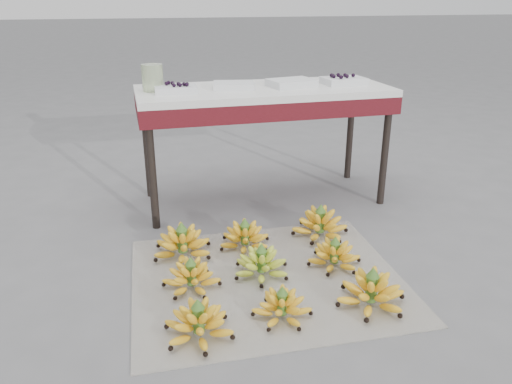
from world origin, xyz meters
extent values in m
plane|color=#605F62|center=(0.00, 0.00, 0.00)|extent=(60.00, 60.00, 0.00)
cube|color=silver|center=(-0.10, -0.06, 0.00)|extent=(1.29, 1.10, 0.01)
ellipsoid|color=yellow|center=(-0.47, -0.41, 0.05)|extent=(0.36, 0.36, 0.08)
ellipsoid|color=yellow|center=(-0.47, -0.41, 0.08)|extent=(0.26, 0.26, 0.06)
ellipsoid|color=yellow|center=(-0.47, -0.41, 0.12)|extent=(0.17, 0.17, 0.05)
cylinder|color=#416E25|center=(-0.47, -0.41, 0.08)|extent=(0.05, 0.05, 0.11)
cone|color=#416E25|center=(-0.47, -0.41, 0.16)|extent=(0.05, 0.05, 0.04)
ellipsoid|color=yellow|center=(-0.12, -0.37, 0.04)|extent=(0.30, 0.30, 0.07)
ellipsoid|color=yellow|center=(-0.12, -0.37, 0.07)|extent=(0.21, 0.21, 0.05)
ellipsoid|color=yellow|center=(-0.12, -0.37, 0.10)|extent=(0.14, 0.14, 0.05)
cylinder|color=#416E25|center=(-0.12, -0.37, 0.07)|extent=(0.04, 0.04, 0.10)
cone|color=#416E25|center=(-0.12, -0.37, 0.14)|extent=(0.05, 0.05, 0.04)
ellipsoid|color=yellow|center=(0.27, -0.38, 0.05)|extent=(0.39, 0.39, 0.09)
ellipsoid|color=yellow|center=(0.27, -0.38, 0.09)|extent=(0.28, 0.28, 0.07)
ellipsoid|color=yellow|center=(0.27, -0.38, 0.13)|extent=(0.18, 0.18, 0.06)
cylinder|color=#416E25|center=(0.27, -0.38, 0.09)|extent=(0.05, 0.05, 0.12)
cone|color=#416E25|center=(0.27, -0.38, 0.17)|extent=(0.06, 0.06, 0.04)
ellipsoid|color=yellow|center=(-0.45, -0.05, 0.04)|extent=(0.34, 0.34, 0.08)
ellipsoid|color=yellow|center=(-0.45, -0.05, 0.08)|extent=(0.24, 0.24, 0.06)
ellipsoid|color=yellow|center=(-0.45, -0.05, 0.11)|extent=(0.16, 0.16, 0.05)
cylinder|color=#416E25|center=(-0.45, -0.05, 0.08)|extent=(0.04, 0.04, 0.11)
cone|color=#416E25|center=(-0.45, -0.05, 0.15)|extent=(0.05, 0.05, 0.04)
ellipsoid|color=#8CB429|center=(-0.11, -0.02, 0.05)|extent=(0.30, 0.30, 0.08)
ellipsoid|color=#8CB429|center=(-0.11, -0.02, 0.08)|extent=(0.21, 0.21, 0.06)
ellipsoid|color=#8CB429|center=(-0.11, -0.02, 0.12)|extent=(0.14, 0.14, 0.05)
cylinder|color=#416E25|center=(-0.11, -0.02, 0.08)|extent=(0.04, 0.04, 0.11)
cone|color=#416E25|center=(-0.11, -0.02, 0.15)|extent=(0.05, 0.05, 0.04)
ellipsoid|color=yellow|center=(0.26, -0.03, 0.04)|extent=(0.33, 0.33, 0.08)
ellipsoid|color=yellow|center=(0.26, -0.03, 0.08)|extent=(0.23, 0.23, 0.06)
ellipsoid|color=yellow|center=(0.26, -0.03, 0.11)|extent=(0.15, 0.15, 0.05)
cylinder|color=#416E25|center=(0.26, -0.03, 0.08)|extent=(0.04, 0.04, 0.11)
cone|color=#416E25|center=(0.26, -0.03, 0.15)|extent=(0.05, 0.05, 0.04)
ellipsoid|color=yellow|center=(-0.46, 0.27, 0.05)|extent=(0.36, 0.36, 0.09)
ellipsoid|color=yellow|center=(-0.46, 0.27, 0.09)|extent=(0.25, 0.25, 0.07)
ellipsoid|color=yellow|center=(-0.46, 0.27, 0.13)|extent=(0.16, 0.16, 0.06)
cylinder|color=#416E25|center=(-0.46, 0.27, 0.09)|extent=(0.05, 0.05, 0.13)
cone|color=#416E25|center=(-0.46, 0.27, 0.17)|extent=(0.06, 0.06, 0.05)
ellipsoid|color=yellow|center=(-0.13, 0.27, 0.05)|extent=(0.32, 0.32, 0.08)
ellipsoid|color=yellow|center=(-0.13, 0.27, 0.08)|extent=(0.23, 0.23, 0.06)
ellipsoid|color=yellow|center=(-0.13, 0.27, 0.12)|extent=(0.15, 0.15, 0.05)
cylinder|color=#416E25|center=(-0.13, 0.27, 0.08)|extent=(0.04, 0.04, 0.11)
cone|color=#416E25|center=(-0.13, 0.27, 0.15)|extent=(0.05, 0.05, 0.04)
ellipsoid|color=yellow|center=(0.31, 0.30, 0.05)|extent=(0.41, 0.41, 0.09)
ellipsoid|color=yellow|center=(0.31, 0.30, 0.09)|extent=(0.29, 0.29, 0.07)
ellipsoid|color=yellow|center=(0.31, 0.30, 0.13)|extent=(0.19, 0.19, 0.06)
cylinder|color=#416E25|center=(0.31, 0.30, 0.09)|extent=(0.05, 0.05, 0.13)
cone|color=#416E25|center=(0.31, 0.30, 0.17)|extent=(0.06, 0.06, 0.05)
cylinder|color=black|center=(-0.56, 0.65, 0.35)|extent=(0.04, 0.04, 0.69)
cylinder|color=black|center=(0.87, 0.65, 0.35)|extent=(0.04, 0.04, 0.69)
cylinder|color=black|center=(-0.56, 1.16, 0.35)|extent=(0.04, 0.04, 0.69)
cylinder|color=black|center=(0.87, 1.16, 0.35)|extent=(0.04, 0.04, 0.69)
cube|color=#5A101C|center=(0.15, 0.91, 0.64)|extent=(1.53, 0.61, 0.10)
cube|color=white|center=(0.15, 0.91, 0.71)|extent=(1.53, 0.61, 0.04)
cube|color=silver|center=(-0.38, 0.87, 0.75)|extent=(0.25, 0.18, 0.04)
sphere|color=black|center=(-0.32, 0.84, 0.78)|extent=(0.02, 0.02, 0.02)
sphere|color=black|center=(-0.37, 0.86, 0.78)|extent=(0.02, 0.02, 0.02)
sphere|color=black|center=(-0.34, 0.85, 0.78)|extent=(0.02, 0.02, 0.02)
sphere|color=black|center=(-0.43, 0.89, 0.78)|extent=(0.02, 0.02, 0.02)
sphere|color=black|center=(-0.40, 0.83, 0.78)|extent=(0.02, 0.02, 0.02)
sphere|color=black|center=(-0.42, 0.92, 0.78)|extent=(0.02, 0.02, 0.02)
sphere|color=black|center=(-0.32, 0.83, 0.78)|extent=(0.02, 0.02, 0.02)
sphere|color=black|center=(-0.40, 0.90, 0.78)|extent=(0.02, 0.02, 0.02)
sphere|color=black|center=(-0.36, 0.83, 0.78)|extent=(0.02, 0.02, 0.02)
cube|color=silver|center=(-0.03, 0.91, 0.75)|extent=(0.27, 0.21, 0.04)
cube|color=silver|center=(0.32, 0.90, 0.76)|extent=(0.30, 0.24, 0.04)
cube|color=silver|center=(0.67, 0.89, 0.76)|extent=(0.26, 0.20, 0.04)
sphere|color=black|center=(0.68, 0.91, 0.79)|extent=(0.02, 0.02, 0.02)
sphere|color=black|center=(0.60, 0.90, 0.79)|extent=(0.02, 0.02, 0.02)
sphere|color=black|center=(0.64, 0.93, 0.79)|extent=(0.02, 0.02, 0.02)
sphere|color=black|center=(0.67, 0.86, 0.79)|extent=(0.02, 0.02, 0.02)
sphere|color=black|center=(0.59, 0.88, 0.79)|extent=(0.02, 0.02, 0.02)
sphere|color=black|center=(0.63, 0.85, 0.79)|extent=(0.02, 0.02, 0.02)
sphere|color=black|center=(0.60, 0.92, 0.79)|extent=(0.02, 0.02, 0.02)
sphere|color=black|center=(0.73, 0.89, 0.79)|extent=(0.02, 0.02, 0.02)
sphere|color=black|center=(0.60, 0.92, 0.79)|extent=(0.02, 0.02, 0.02)
sphere|color=black|center=(0.62, 0.84, 0.79)|extent=(0.02, 0.02, 0.02)
cylinder|color=#DDF0BF|center=(-0.51, 0.95, 0.81)|extent=(0.13, 0.13, 0.15)
camera|label=1|loc=(-0.67, -2.03, 1.25)|focal=35.00mm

